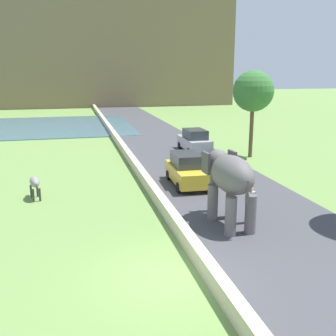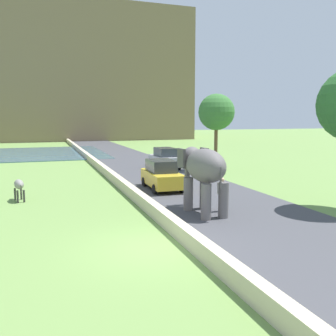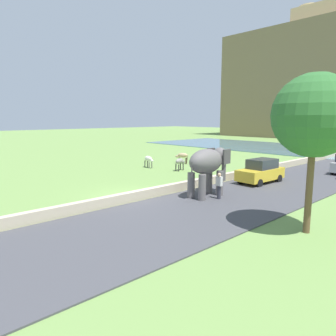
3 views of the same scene
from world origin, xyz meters
The scene contains 10 objects.
ground_plane centered at (0.00, 0.00, 0.00)m, with size 220.00×220.00×0.00m, color #6B8E47.
road_surface centered at (5.00, 20.00, 0.03)m, with size 7.00×120.00×0.06m, color #424247.
barrier_wall centered at (1.20, 18.00, 0.30)m, with size 0.40×110.00×0.60m, color beige.
hill_distant centered at (-6.00, 71.49, 12.71)m, with size 64.00×28.00×25.42m, color #7F6B4C.
elephant centered at (3.41, 3.49, 2.04)m, with size 1.54×3.50×2.99m.
person_beside_elephant centered at (4.33, 3.42, 0.87)m, with size 0.36×0.22×1.63m.
car_silver centered at (6.58, 18.32, 0.90)m, with size 1.84×4.02×1.80m.
car_yellow centered at (3.43, 9.52, 0.90)m, with size 1.90×4.05×1.80m.
cow_grey centered at (-4.59, 9.00, 0.84)m, with size 0.67×1.42×1.15m.
tree_mid centered at (10.05, 15.66, 4.75)m, with size 2.91×2.91×6.24m.
Camera 2 is at (-3.43, -11.53, 4.34)m, focal length 39.72 mm.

